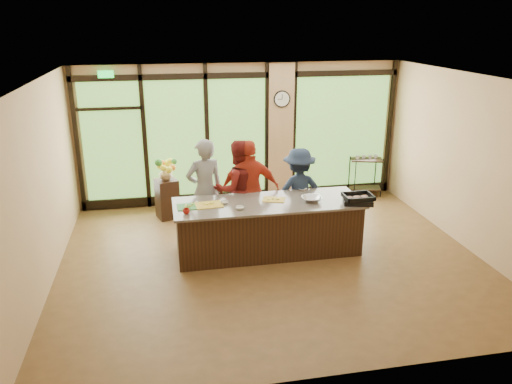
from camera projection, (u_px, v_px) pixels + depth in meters
name	position (u px, v px, depth m)	size (l,w,h in m)	color
floor	(271.00, 259.00, 8.48)	(7.00, 7.00, 0.00)	brown
ceiling	(273.00, 79.00, 7.49)	(7.00, 7.00, 0.00)	white
back_wall	(242.00, 134.00, 10.76)	(7.00, 7.00, 0.00)	tan
left_wall	(41.00, 188.00, 7.35)	(6.00, 6.00, 0.00)	tan
right_wall	(470.00, 163.00, 8.61)	(6.00, 6.00, 0.00)	tan
window_wall	(249.00, 139.00, 10.78)	(6.90, 0.12, 3.00)	tan
island_base	(268.00, 228.00, 8.61)	(3.10, 1.00, 0.88)	black
countertop	(268.00, 203.00, 8.46)	(3.20, 1.10, 0.04)	slate
wall_clock	(282.00, 99.00, 10.55)	(0.36, 0.04, 0.36)	black
cook_left	(205.00, 190.00, 8.95)	(0.69, 0.45, 1.89)	slate
cook_midleft	(238.00, 189.00, 9.11)	(0.89, 0.69, 1.83)	maroon
cook_midright	(250.00, 190.00, 9.07)	(1.07, 0.45, 1.83)	#B6301C
cook_right	(299.00, 191.00, 9.26)	(1.06, 0.61, 1.64)	#1B263C
roasting_pan	(358.00, 201.00, 8.38)	(0.48, 0.37, 0.09)	black
mixing_bowl	(312.00, 199.00, 8.47)	(0.34, 0.34, 0.08)	silver
cutting_board_left	(190.00, 206.00, 8.23)	(0.42, 0.32, 0.01)	#2D7D2E
cutting_board_center	(209.00, 205.00, 8.30)	(0.44, 0.33, 0.01)	gold
cutting_board_right	(274.00, 200.00, 8.55)	(0.37, 0.28, 0.01)	gold
prep_bowl_near	(240.00, 208.00, 8.12)	(0.14, 0.14, 0.04)	silver
prep_bowl_mid	(224.00, 202.00, 8.37)	(0.13, 0.13, 0.04)	silver
prep_bowl_far	(303.00, 189.00, 9.03)	(0.14, 0.14, 0.03)	silver
red_ramekin	(186.00, 211.00, 7.92)	(0.11, 0.11, 0.09)	#A11710
flower_stand	(167.00, 199.00, 10.11)	(0.40, 0.40, 0.81)	black
flower_vase	(166.00, 173.00, 9.93)	(0.26, 0.26, 0.27)	#987D53
bar_cart	(366.00, 171.00, 11.34)	(0.79, 0.58, 0.96)	black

